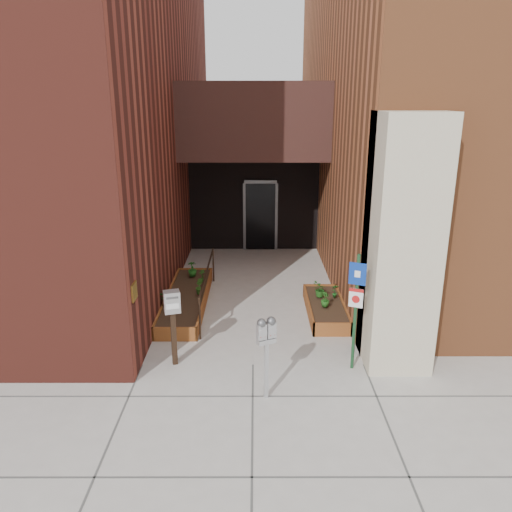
{
  "coord_description": "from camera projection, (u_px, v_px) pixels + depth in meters",
  "views": [
    {
      "loc": [
        0.05,
        -7.97,
        4.59
      ],
      "look_at": [
        0.06,
        1.8,
        1.49
      ],
      "focal_mm": 35.0,
      "sensor_mm": 36.0,
      "label": 1
    }
  ],
  "objects": [
    {
      "name": "ground",
      "position": [
        253.0,
        365.0,
        8.99
      ],
      "size": [
        80.0,
        80.0,
        0.0
      ],
      "primitive_type": "plane",
      "color": "#9E9991",
      "rests_on": "ground"
    },
    {
      "name": "payment_dropbox",
      "position": [
        172.0,
        312.0,
        8.73
      ],
      "size": [
        0.33,
        0.28,
        1.41
      ],
      "color": "black",
      "rests_on": "ground"
    },
    {
      "name": "shrub_left_c",
      "position": [
        192.0,
        269.0,
        12.54
      ],
      "size": [
        0.25,
        0.25,
        0.39
      ],
      "primitive_type": "imported",
      "rotation": [
        0.0,
        0.0,
        3.3
      ],
      "color": "#1E5D1A",
      "rests_on": "planter_left"
    },
    {
      "name": "shrub_left_d",
      "position": [
        202.0,
        276.0,
        12.15
      ],
      "size": [
        0.24,
        0.24,
        0.32
      ],
      "primitive_type": "imported",
      "rotation": [
        0.0,
        0.0,
        5.34
      ],
      "color": "#225016",
      "rests_on": "planter_left"
    },
    {
      "name": "shrub_right_c",
      "position": [
        320.0,
        290.0,
        11.22
      ],
      "size": [
        0.44,
        0.44,
        0.35
      ],
      "primitive_type": "imported",
      "rotation": [
        0.0,
        0.0,
        4.17
      ],
      "color": "#1F5718",
      "rests_on": "planter_right"
    },
    {
      "name": "sign_post",
      "position": [
        356.0,
        300.0,
        8.49
      ],
      "size": [
        0.27,
        0.13,
        2.12
      ],
      "color": "#163C1F",
      "rests_on": "ground"
    },
    {
      "name": "handrail",
      "position": [
        207.0,
        276.0,
        11.29
      ],
      "size": [
        0.04,
        3.34,
        0.9
      ],
      "color": "black",
      "rests_on": "ground"
    },
    {
      "name": "planter_right",
      "position": [
        326.0,
        309.0,
        11.05
      ],
      "size": [
        0.8,
        2.2,
        0.3
      ],
      "color": "brown",
      "rests_on": "ground"
    },
    {
      "name": "architecture",
      "position": [
        247.0,
        84.0,
        14.05
      ],
      "size": [
        20.0,
        14.6,
        10.0
      ],
      "color": "maroon",
      "rests_on": "ground"
    },
    {
      "name": "shrub_right_a",
      "position": [
        325.0,
        299.0,
        10.71
      ],
      "size": [
        0.26,
        0.26,
        0.33
      ],
      "primitive_type": "imported",
      "rotation": [
        0.0,
        0.0,
        0.96
      ],
      "color": "#1E5317",
      "rests_on": "planter_right"
    },
    {
      "name": "parking_meter",
      "position": [
        266.0,
        337.0,
        7.68
      ],
      "size": [
        0.32,
        0.23,
        1.4
      ],
      "color": "#B1B1B3",
      "rests_on": "ground"
    },
    {
      "name": "shrub_left_a",
      "position": [
        168.0,
        296.0,
        10.78
      ],
      "size": [
        0.45,
        0.45,
        0.4
      ],
      "primitive_type": "imported",
      "rotation": [
        0.0,
        0.0,
        0.27
      ],
      "color": "#1C4E16",
      "rests_on": "planter_left"
    },
    {
      "name": "shrub_left_b",
      "position": [
        199.0,
        287.0,
        11.4
      ],
      "size": [
        0.24,
        0.24,
        0.35
      ],
      "primitive_type": "imported",
      "rotation": [
        0.0,
        0.0,
        1.82
      ],
      "color": "#285819",
      "rests_on": "planter_left"
    },
    {
      "name": "shrub_right_b",
      "position": [
        335.0,
        291.0,
        11.2
      ],
      "size": [
        0.17,
        0.17,
        0.32
      ],
      "primitive_type": "imported",
      "rotation": [
        0.0,
        0.0,
        3.1
      ],
      "color": "#185619",
      "rests_on": "planter_right"
    },
    {
      "name": "planter_left",
      "position": [
        187.0,
        300.0,
        11.52
      ],
      "size": [
        0.9,
        3.6,
        0.3
      ],
      "color": "brown",
      "rests_on": "ground"
    }
  ]
}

